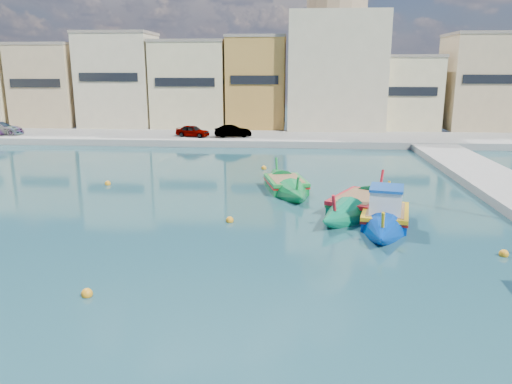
% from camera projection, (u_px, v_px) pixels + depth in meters
% --- Properties ---
extents(ground, '(160.00, 160.00, 0.00)m').
position_uv_depth(ground, '(133.00, 268.00, 17.95)').
color(ground, '#15393F').
rests_on(ground, ground).
extents(north_quay, '(80.00, 8.00, 0.60)m').
position_uv_depth(north_quay, '(236.00, 138.00, 48.83)').
color(north_quay, gray).
rests_on(north_quay, ground).
extents(north_townhouses, '(83.20, 7.87, 10.19)m').
position_uv_depth(north_townhouses, '(304.00, 87.00, 54.32)').
color(north_townhouses, beige).
rests_on(north_townhouses, ground).
extents(church_block, '(10.00, 10.00, 19.10)m').
position_uv_depth(church_block, '(335.00, 54.00, 53.87)').
color(church_block, beige).
rests_on(church_block, ground).
extents(parked_cars, '(27.17, 2.22, 1.29)m').
position_uv_depth(parked_cars, '(98.00, 130.00, 48.14)').
color(parked_cars, '#4C1919').
rests_on(parked_cars, north_quay).
extents(luzzu_blue_cabin, '(3.62, 8.23, 2.83)m').
position_uv_depth(luzzu_blue_cabin, '(385.00, 217.00, 22.89)').
color(luzzu_blue_cabin, '#00339E').
rests_on(luzzu_blue_cabin, ground).
extents(luzzu_cyan_mid, '(6.15, 9.03, 2.69)m').
position_uv_depth(luzzu_cyan_mid, '(360.00, 205.00, 25.09)').
color(luzzu_cyan_mid, '#0B744C').
rests_on(luzzu_cyan_mid, ground).
extents(luzzu_green, '(3.81, 8.15, 2.49)m').
position_uv_depth(luzzu_green, '(286.00, 186.00, 29.23)').
color(luzzu_green, '#0B7734').
rests_on(luzzu_green, ground).
extents(mooring_buoys, '(20.93, 21.01, 0.36)m').
position_uv_depth(mooring_buoys, '(197.00, 217.00, 23.73)').
color(mooring_buoys, orange).
rests_on(mooring_buoys, ground).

